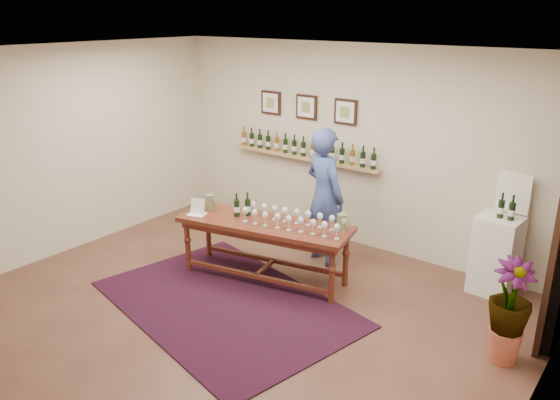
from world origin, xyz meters
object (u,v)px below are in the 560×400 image
Objects in this scene: display_pedestal at (496,255)px; potted_plant at (509,312)px; tasting_table at (264,231)px; person at (324,197)px.

display_pedestal reaches higher than potted_plant.
person is (0.30, 0.88, 0.26)m from tasting_table.
person is at bearing -165.96° from display_pedestal.
tasting_table is 0.96m from person.
person is (-2.08, -0.52, 0.44)m from display_pedestal.
display_pedestal is 1.04× the size of potted_plant.
display_pedestal is at bearing -147.08° from person.
tasting_table is 2.47× the size of potted_plant.
potted_plant is (0.52, -1.34, 0.06)m from display_pedestal.
display_pedestal is 1.43m from potted_plant.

